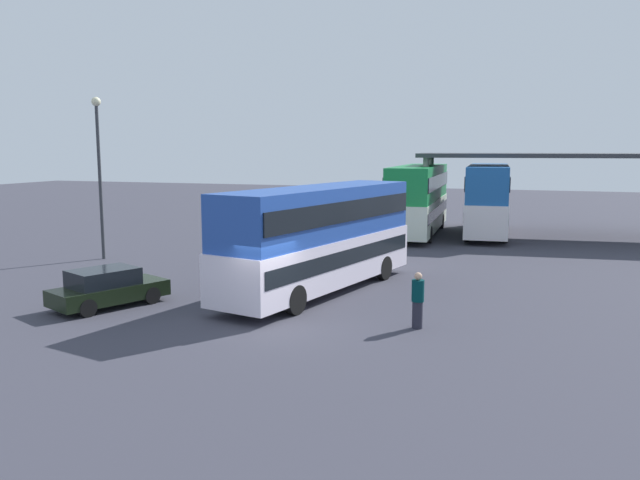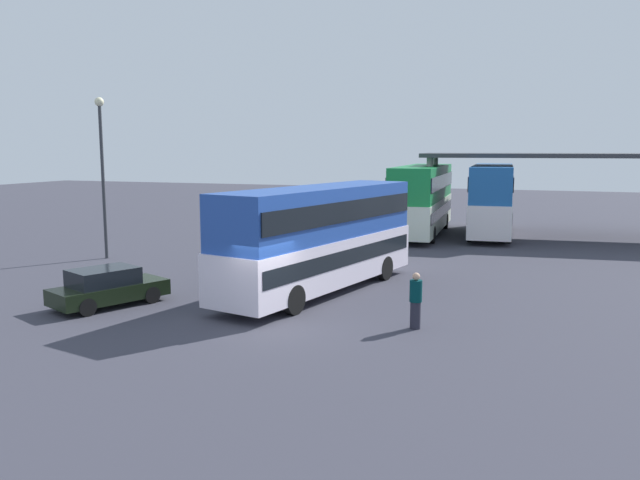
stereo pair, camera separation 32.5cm
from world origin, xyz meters
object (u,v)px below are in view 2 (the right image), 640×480
at_px(parked_hatchback, 108,287).
at_px(lamppost_tall, 102,158).
at_px(double_decker_near_canopy, 422,197).
at_px(double_decker_mid_row, 492,197).
at_px(pedestrian_waiting, 416,301).
at_px(double_decker_main, 320,235).

height_order(parked_hatchback, lamppost_tall, lamppost_tall).
relative_size(parked_hatchback, double_decker_near_canopy, 0.37).
xyz_separation_m(double_decker_mid_row, lamppost_tall, (-17.33, -15.17, 2.55)).
height_order(double_decker_near_canopy, pedestrian_waiting, double_decker_near_canopy).
bearing_deg(pedestrian_waiting, double_decker_main, -162.99).
bearing_deg(double_decker_main, lamppost_tall, 87.89).
bearing_deg(pedestrian_waiting, lamppost_tall, -145.50).
xyz_separation_m(double_decker_near_canopy, double_decker_mid_row, (4.16, 1.19, 0.02)).
height_order(parked_hatchback, double_decker_near_canopy, double_decker_near_canopy).
relative_size(double_decker_main, parked_hatchback, 2.58).
distance_m(parked_hatchback, double_decker_mid_row, 25.68).
bearing_deg(double_decker_mid_row, double_decker_main, 162.09).
bearing_deg(double_decker_near_canopy, double_decker_main, 175.43).
bearing_deg(double_decker_mid_row, lamppost_tall, 127.76).
relative_size(lamppost_tall, pedestrian_waiting, 4.55).
height_order(double_decker_near_canopy, double_decker_mid_row, double_decker_mid_row).
height_order(double_decker_main, lamppost_tall, lamppost_tall).
distance_m(double_decker_main, double_decker_mid_row, 19.16).
relative_size(double_decker_near_canopy, double_decker_mid_row, 1.09).
bearing_deg(double_decker_mid_row, parked_hatchback, 151.19).
height_order(parked_hatchback, pedestrian_waiting, pedestrian_waiting).
height_order(double_decker_main, parked_hatchback, double_decker_main).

